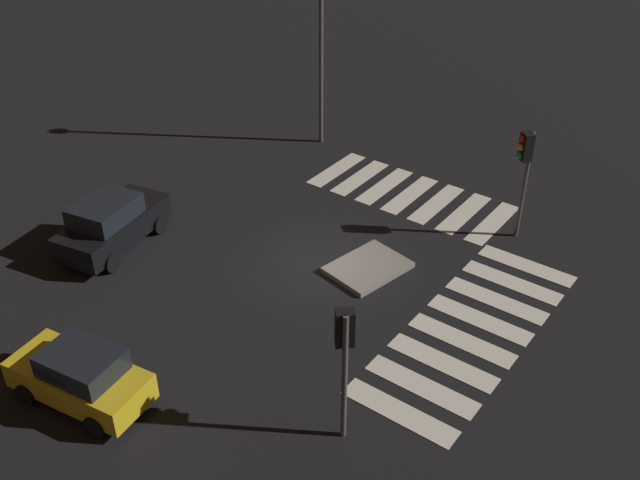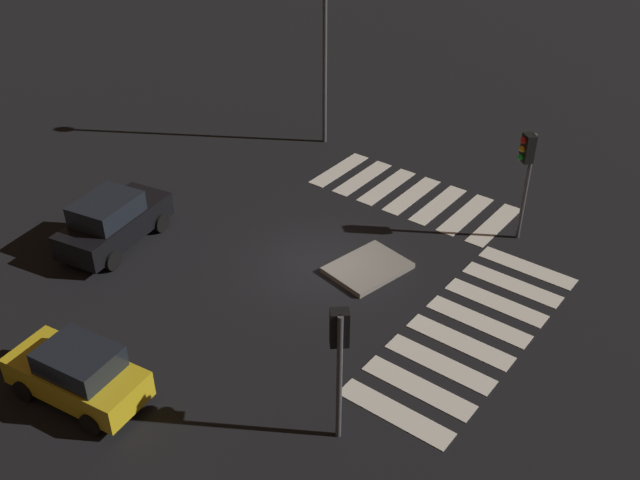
% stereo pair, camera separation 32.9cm
% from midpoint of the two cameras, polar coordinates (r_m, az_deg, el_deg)
% --- Properties ---
extents(ground_plane, '(80.00, 80.00, 0.00)m').
position_cam_midpoint_polar(ground_plane, '(24.15, -0.39, -1.98)').
color(ground_plane, black).
extents(traffic_island, '(2.83, 2.34, 0.18)m').
position_cam_midpoint_polar(traffic_island, '(23.94, 3.36, -2.15)').
color(traffic_island, gray).
rests_on(traffic_island, ground).
extents(car_black, '(4.43, 2.57, 1.84)m').
position_cam_midpoint_polar(car_black, '(25.67, -16.31, 1.28)').
color(car_black, black).
rests_on(car_black, ground).
extents(car_yellow, '(2.20, 3.96, 1.66)m').
position_cam_midpoint_polar(car_yellow, '(19.99, -18.64, -10.02)').
color(car_yellow, gold).
rests_on(car_yellow, ground).
extents(traffic_light_south, '(0.53, 0.54, 3.78)m').
position_cam_midpoint_polar(traffic_light_south, '(16.80, 1.36, -8.05)').
color(traffic_light_south, '#47474C').
rests_on(traffic_light_south, ground).
extents(traffic_light_east, '(0.53, 0.54, 3.95)m').
position_cam_midpoint_polar(traffic_light_east, '(24.98, 15.32, 6.07)').
color(traffic_light_east, '#47474C').
rests_on(traffic_light_east, ground).
extents(street_lamp, '(0.56, 0.56, 8.37)m').
position_cam_midpoint_polar(street_lamp, '(30.23, -0.25, 17.38)').
color(street_lamp, '#47474C').
rests_on(street_lamp, ground).
extents(crosswalk_near, '(8.75, 3.20, 0.02)m').
position_cam_midpoint_polar(crosswalk_near, '(21.98, 11.26, -6.87)').
color(crosswalk_near, silver).
rests_on(crosswalk_near, ground).
extents(crosswalk_side, '(3.20, 7.60, 0.02)m').
position_cam_midpoint_polar(crosswalk_side, '(28.26, 6.68, 3.52)').
color(crosswalk_side, silver).
rests_on(crosswalk_side, ground).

